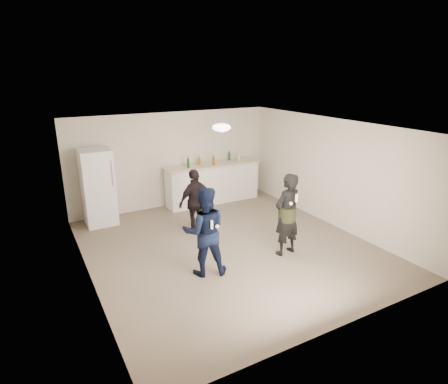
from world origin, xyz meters
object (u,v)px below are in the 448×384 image
shaker (189,164)px  man (205,231)px  counter (213,184)px  spectator (195,201)px  woman (287,215)px  fridge (98,187)px

shaker → man: man is taller
counter → man: (-1.89, -3.36, 0.29)m
shaker → spectator: size_ratio=0.12×
shaker → man: 3.53m
man → counter: bearing=-100.3°
woman → spectator: 2.14m
fridge → woman: (2.91, -3.39, -0.07)m
fridge → shaker: size_ratio=10.59×
man → spectator: 1.83m
spectator → counter: bearing=-141.2°
fridge → spectator: size_ratio=1.22×
counter → woman: 3.47m
counter → woman: size_ratio=1.56×
fridge → woman: size_ratio=1.08×
counter → shaker: bearing=-175.9°
counter → shaker: shaker is taller
fridge → shaker: bearing=0.4°
counter → spectator: 2.09m
spectator → fridge: bearing=-54.7°
woman → spectator: (-1.13, 1.82, -0.10)m
fridge → man: 3.50m
counter → fridge: (-3.06, -0.07, 0.38)m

